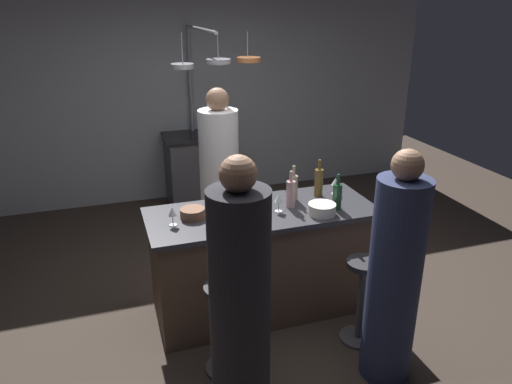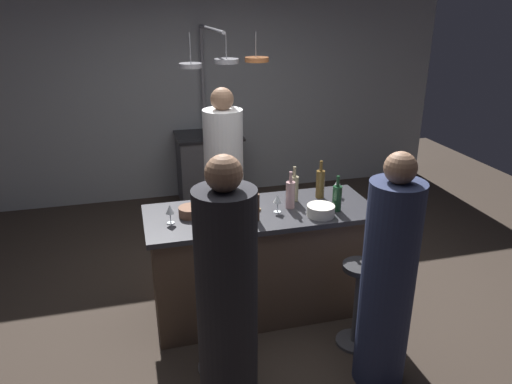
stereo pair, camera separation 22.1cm
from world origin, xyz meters
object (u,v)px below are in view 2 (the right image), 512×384
Objects in this scene: guest_left at (227,304)px; mixing_bowl_wooden at (191,211)px; guest_right at (387,283)px; wine_glass_near_right_guest at (277,200)px; wine_glass_near_left_guest at (338,184)px; mixing_bowl_ceramic at (321,211)px; stove_range at (209,169)px; wine_bottle_white at (294,188)px; wine_bottle_rose at (290,194)px; cutting_board at (238,207)px; pepper_mill at (256,207)px; wine_bottle_amber at (320,183)px; bar_stool_right at (358,301)px; wine_bottle_red at (241,208)px; chef at (224,186)px; bar_stool_left at (216,323)px; wine_glass_by_chef at (170,210)px; wine_bottle_green at (337,198)px.

guest_left is 9.05× the size of mixing_bowl_wooden.
guest_right reaches higher than wine_glass_near_right_guest.
wine_glass_near_left_guest is 0.69× the size of mixing_bowl_ceramic.
stove_range is 0.53× the size of guest_left.
wine_bottle_white is 0.14m from wine_bottle_rose.
cutting_board is 0.29m from pepper_mill.
wine_bottle_white is at bearing 36.07° from pepper_mill.
wine_bottle_amber is 0.15m from wine_glass_near_left_guest.
pepper_mill is at bearing 144.78° from bar_stool_right.
mixing_bowl_wooden is at bearing 149.26° from bar_stool_right.
guest_left is 0.89m from wine_bottle_red.
wine_bottle_rose is at bearing -163.63° from wine_glass_near_left_guest.
wine_bottle_rose is (0.40, -0.10, 0.11)m from cutting_board.
wine_bottle_white is 2.02× the size of wine_glass_near_right_guest.
chef is 2.53× the size of bar_stool_right.
guest_right is (1.05, 0.02, -0.03)m from guest_left.
bar_stool_right is 0.99m from wine_glass_near_left_guest.
wine_bottle_white reaches higher than bar_stool_left.
guest_left is 5.64× the size of wine_bottle_rose.
guest_left is 1.66m from wine_glass_near_left_guest.
wine_bottle_white is (0.48, 0.03, 0.10)m from cutting_board.
mixing_bowl_wooden is at bearing 93.27° from guest_left.
wine_glass_by_chef is (-1.40, -0.19, 0.00)m from wine_glass_near_left_guest.
cutting_board is 2.19× the size of wine_glass_near_right_guest.
guest_left reaches higher than bar_stool_right.
wine_glass_near_right_guest is 0.78× the size of mixing_bowl_wooden.
bar_stool_left is 4.66× the size of wine_glass_near_right_guest.
pepper_mill reaches higher than mixing_bowl_wooden.
pepper_mill is (0.40, 0.46, 0.63)m from bar_stool_left.
mixing_bowl_wooden is (-1.11, 0.66, 0.56)m from bar_stool_right.
stove_range is 3.50m from guest_left.
bar_stool_left is 2.38× the size of wine_bottle_green.
wine_bottle_white is 1.03× the size of wine_bottle_green.
wine_glass_near_left_guest is (0.13, 0.28, -0.00)m from wine_bottle_green.
bar_stool_left is at bearing -136.98° from wine_glass_near_right_guest.
pepper_mill is 0.63m from wine_glass_by_chef.
mixing_bowl_wooden is (0.16, 0.09, -0.07)m from wine_glass_by_chef.
mixing_bowl_wooden is at bearing 94.90° from bar_stool_left.
bar_stool_right is 0.95m from wine_bottle_rose.
wine_bottle_white reaches higher than wine_glass_near_right_guest.
stove_range is at bearing 88.24° from pepper_mill.
wine_glass_near_right_guest is at bearing 23.00° from wine_bottle_red.
cutting_board is at bearing 161.71° from wine_bottle_green.
wine_bottle_white is 0.39m from wine_glass_near_left_guest.
guest_right reaches higher than stove_range.
mixing_bowl_wooden is at bearing 137.08° from guest_right.
bar_stool_left is (-0.48, -3.07, -0.07)m from stove_range.
wine_glass_by_chef is at bearing 143.56° from guest_right.
pepper_mill is at bearing -159.11° from wine_glass_near_left_guest.
wine_bottle_amber is at bearing 24.37° from wine_bottle_red.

